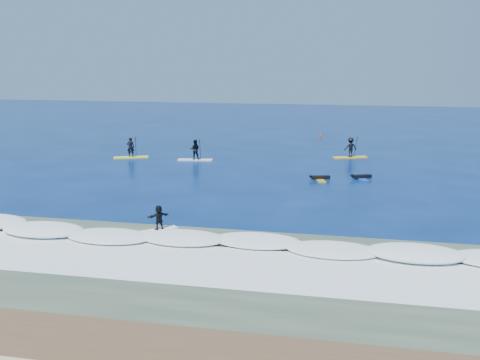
% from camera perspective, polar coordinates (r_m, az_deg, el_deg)
% --- Properties ---
extents(ground, '(160.00, 160.00, 0.00)m').
position_cam_1_polar(ground, '(38.45, -3.18, -1.60)').
color(ground, '#031947').
rests_on(ground, ground).
extents(wet_sand_strip, '(90.00, 5.00, 0.08)m').
position_cam_1_polar(wet_sand_strip, '(19.79, -19.72, -16.87)').
color(wet_sand_strip, '#4D3924').
rests_on(wet_sand_strip, ground).
extents(shallow_water, '(90.00, 13.00, 0.01)m').
position_cam_1_polar(shallow_water, '(25.80, -11.10, -9.16)').
color(shallow_water, '#334637').
rests_on(shallow_water, ground).
extents(breaking_wave, '(40.00, 6.00, 0.30)m').
position_cam_1_polar(breaking_wave, '(29.29, -8.12, -6.36)').
color(breaking_wave, white).
rests_on(breaking_wave, ground).
extents(whitewater, '(34.00, 5.00, 0.02)m').
position_cam_1_polar(whitewater, '(26.66, -10.28, -8.40)').
color(whitewater, silver).
rests_on(whitewater, ground).
extents(sup_paddler_left, '(3.42, 2.03, 2.35)m').
position_cam_1_polar(sup_paddler_left, '(53.82, -11.57, 3.11)').
color(sup_paddler_left, yellow).
rests_on(sup_paddler_left, ground).
extents(sup_paddler_center, '(3.41, 1.29, 2.34)m').
position_cam_1_polar(sup_paddler_center, '(51.55, -4.82, 3.06)').
color(sup_paddler_center, silver).
rests_on(sup_paddler_center, ground).
extents(sup_paddler_right, '(3.42, 2.02, 2.35)m').
position_cam_1_polar(sup_paddler_right, '(53.79, 11.71, 3.29)').
color(sup_paddler_right, gold).
rests_on(sup_paddler_right, ground).
extents(prone_paddler_near, '(1.70, 2.23, 0.45)m').
position_cam_1_polar(prone_paddler_near, '(43.59, 8.48, 0.21)').
color(prone_paddler_near, gold).
rests_on(prone_paddler_near, ground).
extents(prone_paddler_far, '(1.73, 2.30, 0.47)m').
position_cam_1_polar(prone_paddler_far, '(44.54, 12.77, 0.31)').
color(prone_paddler_far, '#183BB4').
rests_on(prone_paddler_far, ground).
extents(wave_surfer, '(1.88, 1.82, 1.49)m').
position_cam_1_polar(wave_surfer, '(30.16, -8.64, -4.14)').
color(wave_surfer, white).
rests_on(wave_surfer, breaking_wave).
extents(marker_buoy, '(0.24, 0.24, 0.58)m').
position_cam_1_polar(marker_buoy, '(66.69, 8.56, 4.64)').
color(marker_buoy, red).
rests_on(marker_buoy, ground).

